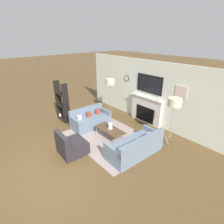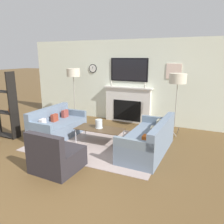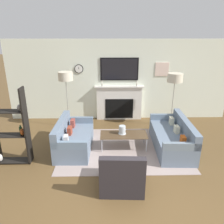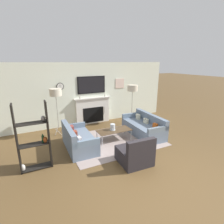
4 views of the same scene
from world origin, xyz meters
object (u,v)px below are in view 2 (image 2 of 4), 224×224
object	(u,v)px
armchair	(56,157)
floor_lamp_right	(178,79)
couch_right	(149,141)
coffee_table	(99,129)
floor_lamp_left	(73,73)
shelf_unit	(4,107)
hurricane_candle	(99,124)
couch_left	(57,126)

from	to	relation	value
armchair	floor_lamp_right	xyz separation A→B (m)	(1.79, 2.97, 1.31)
couch_right	coffee_table	distance (m)	1.29
floor_lamp_left	coffee_table	bearing A→B (deg)	-40.43
shelf_unit	hurricane_candle	bearing A→B (deg)	14.06
couch_left	hurricane_candle	bearing A→B (deg)	2.38
couch_left	floor_lamp_right	xyz separation A→B (m)	(2.95, 1.43, 1.29)
couch_left	coffee_table	distance (m)	1.31
couch_right	armchair	bearing A→B (deg)	-132.85
couch_right	shelf_unit	xyz separation A→B (m)	(-3.88, -0.58, 0.54)
coffee_table	floor_lamp_right	bearing A→B (deg)	40.86
couch_right	floor_lamp_right	size ratio (longest dim) A/B	1.11
hurricane_candle	shelf_unit	size ratio (longest dim) A/B	0.12
couch_right	couch_left	bearing A→B (deg)	179.94
couch_right	floor_lamp_left	size ratio (longest dim) A/B	1.07
hurricane_candle	shelf_unit	world-z (taller)	shelf_unit
floor_lamp_right	shelf_unit	size ratio (longest dim) A/B	0.97
armchair	floor_lamp_right	world-z (taller)	floor_lamp_right
couch_right	armchair	xyz separation A→B (m)	(-1.43, -1.54, -0.02)
coffee_table	armchair	bearing A→B (deg)	-95.38
coffee_table	shelf_unit	xyz separation A→B (m)	(-2.59, -0.60, 0.45)
armchair	coffee_table	distance (m)	1.56
floor_lamp_left	shelf_unit	xyz separation A→B (m)	(-0.93, -2.02, -0.80)
armchair	shelf_unit	bearing A→B (deg)	158.69
hurricane_candle	floor_lamp_right	world-z (taller)	floor_lamp_right
coffee_table	couch_right	bearing A→B (deg)	-0.52
couch_right	hurricane_candle	bearing A→B (deg)	177.59
floor_lamp_left	floor_lamp_right	size ratio (longest dim) A/B	1.03
shelf_unit	couch_left	bearing A→B (deg)	24.61
couch_left	hurricane_candle	distance (m)	1.29
couch_left	couch_right	bearing A→B (deg)	-0.06
coffee_table	floor_lamp_right	size ratio (longest dim) A/B	0.70
floor_lamp_right	shelf_unit	world-z (taller)	shelf_unit
couch_right	coffee_table	bearing A→B (deg)	179.48
armchair	coffee_table	world-z (taller)	armchair
couch_right	hurricane_candle	xyz separation A→B (m)	(-1.32, 0.06, 0.21)
couch_right	floor_lamp_left	distance (m)	3.54
armchair	shelf_unit	xyz separation A→B (m)	(-2.45, 0.95, 0.56)
floor_lamp_right	coffee_table	bearing A→B (deg)	-139.14
couch_left	shelf_unit	xyz separation A→B (m)	(-1.28, -0.59, 0.54)
couch_left	coffee_table	bearing A→B (deg)	0.40
shelf_unit	couch_right	bearing A→B (deg)	8.58
couch_left	couch_right	xyz separation A→B (m)	(2.59, -0.00, 0.00)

